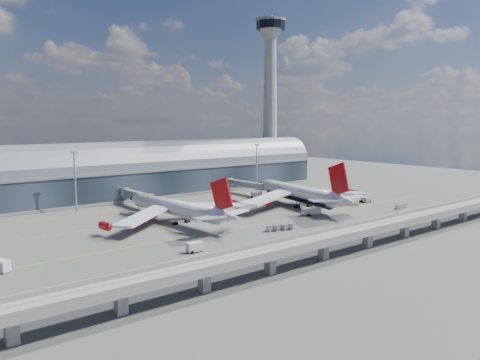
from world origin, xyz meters
TOP-DOWN VIEW (x-y plane):
  - ground at (0.00, 0.00)m, footprint 500.00×500.00m
  - taxi_lines at (0.00, 22.11)m, footprint 200.00×80.12m
  - terminal at (0.00, 77.99)m, footprint 200.00×30.00m
  - control_tower at (85.00, 83.00)m, footprint 19.00×19.00m
  - guideway at (-0.00, -55.00)m, footprint 220.00×8.50m
  - floodlight_mast_left at (-50.00, 55.00)m, footprint 3.00×0.70m
  - floodlight_mast_right at (50.00, 55.00)m, footprint 3.00×0.70m
  - airliner_left at (-27.32, 9.92)m, footprint 61.57×64.74m
  - airliner_right at (33.19, 5.51)m, footprint 67.32×70.45m
  - jet_bridge_left at (-24.05, 53.12)m, footprint 4.40×28.00m
  - jet_bridge_right at (37.04, 51.18)m, footprint 4.40×32.00m
  - service_truck_1 at (-44.07, -26.81)m, footprint 5.21×2.85m
  - service_truck_2 at (23.13, -10.66)m, footprint 8.38×4.44m
  - service_truck_3 at (65.13, -6.13)m, footprint 4.21×5.78m
  - service_truck_4 at (32.31, 34.62)m, footprint 2.92×5.72m
  - service_truck_5 at (-32.84, 23.29)m, footprint 6.08×6.88m
  - cargo_train_0 at (-5.39, -22.54)m, footprint 11.69×5.14m
  - cargo_train_1 at (-12.15, -35.72)m, footprint 11.56×5.06m
  - cargo_train_2 at (64.87, -25.29)m, footprint 8.43×2.96m

SIDE VIEW (x-z plane):
  - ground at x=0.00m, z-range 0.00..0.00m
  - taxi_lines at x=0.00m, z-range 0.00..0.01m
  - cargo_train_1 at x=-12.15m, z-range 0.03..1.59m
  - cargo_train_2 at x=64.87m, z-range 0.04..1.89m
  - cargo_train_0 at x=-5.39m, z-range 0.04..1.99m
  - service_truck_3 at x=65.13m, z-range 0.03..2.64m
  - service_truck_1 at x=-44.07m, z-range 0.01..2.93m
  - service_truck_2 at x=23.13m, z-range 0.06..2.98m
  - service_truck_5 at x=-32.84m, z-range 0.04..3.27m
  - service_truck_4 at x=32.31m, z-range 0.01..3.31m
  - jet_bridge_left at x=-24.05m, z-range 1.55..8.80m
  - jet_bridge_right at x=37.04m, z-range 1.56..8.81m
  - guideway at x=0.00m, z-range 1.69..8.89m
  - airliner_left at x=-27.32m, z-range -4.23..15.49m
  - airliner_right at x=33.19m, z-range -5.40..17.05m
  - terminal at x=0.00m, z-range -2.66..25.34m
  - floodlight_mast_left at x=-50.00m, z-range 0.78..26.48m
  - floodlight_mast_right at x=50.00m, z-range 0.78..26.48m
  - control_tower at x=85.00m, z-range 0.14..103.14m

